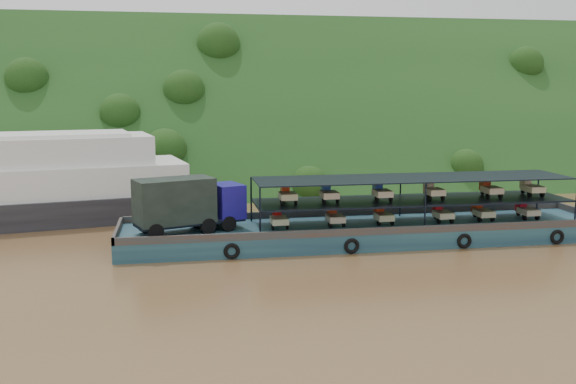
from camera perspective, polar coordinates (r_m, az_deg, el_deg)
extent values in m
plane|color=brown|center=(46.38, 3.09, -4.42)|extent=(160.00, 160.00, 0.00)
cube|color=#163714|center=(81.28, -2.66, 1.51)|extent=(140.00, 39.60, 39.60)
cube|color=#122C42|center=(46.86, 6.88, -3.58)|extent=(35.00, 7.00, 1.20)
cube|color=#592D19|center=(49.87, 5.77, -1.78)|extent=(35.00, 0.20, 0.50)
cube|color=#592D19|center=(43.51, 8.20, -3.46)|extent=(35.00, 0.20, 0.50)
cube|color=#592D19|center=(44.89, -14.91, -3.29)|extent=(0.20, 7.00, 0.50)
torus|color=black|center=(41.61, -5.03, -5.27)|extent=(1.06, 0.26, 1.06)
torus|color=black|center=(43.01, 5.69, -4.80)|extent=(1.06, 0.26, 1.06)
torus|color=black|center=(45.78, 15.40, -4.23)|extent=(1.06, 0.26, 1.06)
torus|color=black|center=(49.16, 22.81, -3.71)|extent=(1.06, 0.26, 1.06)
cylinder|color=black|center=(42.54, -11.70, -3.46)|extent=(1.14, 0.70, 1.07)
cylinder|color=black|center=(44.65, -12.57, -2.89)|extent=(1.14, 0.70, 1.07)
cylinder|color=black|center=(43.73, -7.13, -2.99)|extent=(1.14, 0.70, 1.07)
cylinder|color=black|center=(45.78, -8.18, -2.46)|extent=(1.14, 0.70, 1.07)
cylinder|color=black|center=(44.29, -5.32, -2.80)|extent=(1.14, 0.70, 1.07)
cylinder|color=black|center=(46.32, -6.45, -2.29)|extent=(1.14, 0.70, 1.07)
cube|color=black|center=(44.42, -8.70, -2.62)|extent=(7.67, 4.60, 0.21)
cube|color=navy|center=(45.21, -5.43, -0.76)|extent=(2.56, 3.03, 2.36)
cube|color=black|center=(45.50, -4.38, -0.13)|extent=(0.76, 2.05, 0.97)
cube|color=black|center=(43.78, -10.07, -0.76)|extent=(5.71, 4.11, 3.01)
cube|color=black|center=(47.54, 10.97, -0.72)|extent=(23.00, 5.00, 0.12)
cube|color=black|center=(47.29, 11.03, 1.23)|extent=(23.00, 5.00, 0.08)
cylinder|color=black|center=(42.33, -2.50, -1.80)|extent=(0.12, 0.12, 3.30)
cylinder|color=black|center=(47.21, -3.29, -0.65)|extent=(0.12, 0.12, 3.30)
cylinder|color=black|center=(45.26, 12.10, -1.28)|extent=(0.12, 0.12, 3.30)
cylinder|color=black|center=(49.85, 9.95, -0.25)|extent=(0.12, 0.12, 3.30)
cylinder|color=black|center=(50.69, 24.24, -0.77)|extent=(0.12, 0.12, 3.30)
cylinder|color=black|center=(54.83, 21.32, 0.11)|extent=(0.12, 0.12, 3.30)
cylinder|color=black|center=(46.27, -1.07, -2.59)|extent=(0.12, 0.52, 0.52)
cylinder|color=black|center=(44.46, -1.35, -3.08)|extent=(0.14, 0.52, 0.52)
cylinder|color=black|center=(44.62, -0.08, -3.04)|extent=(0.14, 0.52, 0.52)
cube|color=beige|center=(44.80, -0.78, -2.54)|extent=(1.15, 1.50, 0.44)
cube|color=red|center=(45.88, -1.02, -2.03)|extent=(0.55, 0.80, 0.80)
cube|color=red|center=(45.59, -0.98, -1.46)|extent=(0.50, 0.10, 0.10)
cylinder|color=black|center=(47.06, 3.81, -2.41)|extent=(0.12, 0.52, 0.52)
cylinder|color=black|center=(45.23, 3.74, -2.89)|extent=(0.14, 0.52, 0.52)
cylinder|color=black|center=(45.48, 4.97, -2.84)|extent=(0.14, 0.52, 0.52)
cube|color=beige|center=(45.61, 4.25, -2.35)|extent=(1.15, 1.50, 0.44)
cube|color=#A8260B|center=(46.67, 3.91, -1.86)|extent=(0.55, 0.80, 0.80)
cube|color=#A8260B|center=(46.39, 3.97, -1.30)|extent=(0.50, 0.10, 0.10)
cylinder|color=black|center=(48.03, 7.97, -2.24)|extent=(0.12, 0.52, 0.52)
cylinder|color=black|center=(46.20, 8.06, -2.70)|extent=(0.14, 0.52, 0.52)
cylinder|color=black|center=(46.52, 9.24, -2.65)|extent=(0.14, 0.52, 0.52)
cube|color=beige|center=(46.61, 8.53, -2.18)|extent=(1.15, 1.50, 0.44)
cube|color=red|center=(47.65, 8.09, -1.70)|extent=(0.55, 0.80, 0.80)
cube|color=red|center=(47.37, 8.18, -1.15)|extent=(0.50, 0.10, 0.10)
cylinder|color=black|center=(49.60, 12.96, -2.02)|extent=(0.12, 0.52, 0.52)
cylinder|color=black|center=(47.78, 13.24, -2.46)|extent=(0.14, 0.52, 0.52)
cylinder|color=black|center=(48.18, 14.34, -2.41)|extent=(0.14, 0.52, 0.52)
cube|color=beige|center=(48.23, 13.64, -1.96)|extent=(1.15, 1.50, 0.44)
cube|color=red|center=(49.23, 13.12, -1.50)|extent=(0.55, 0.80, 0.80)
cube|color=red|center=(48.96, 13.23, -0.96)|extent=(0.50, 0.10, 0.10)
cylinder|color=black|center=(50.92, 16.27, -1.87)|extent=(0.12, 0.52, 0.52)
cylinder|color=black|center=(49.12, 16.67, -2.29)|extent=(0.14, 0.52, 0.52)
cylinder|color=black|center=(49.57, 17.71, -2.24)|extent=(0.14, 0.52, 0.52)
cube|color=beige|center=(49.59, 17.03, -1.80)|extent=(1.15, 1.50, 0.44)
cube|color=red|center=(50.56, 16.45, -1.36)|extent=(0.55, 0.80, 0.80)
cube|color=red|center=(50.30, 16.57, -0.84)|extent=(0.50, 0.10, 0.10)
cylinder|color=black|center=(52.60, 19.79, -1.70)|extent=(0.12, 0.52, 0.52)
cylinder|color=black|center=(50.83, 20.30, -2.10)|extent=(0.14, 0.52, 0.52)
cylinder|color=black|center=(51.33, 21.27, -2.05)|extent=(0.14, 0.52, 0.52)
cube|color=beige|center=(51.31, 20.61, -1.63)|extent=(1.15, 1.50, 0.44)
cube|color=red|center=(52.25, 19.99, -1.20)|extent=(0.55, 0.80, 0.80)
cube|color=red|center=(52.00, 20.12, -0.70)|extent=(0.50, 0.10, 0.10)
cylinder|color=black|center=(46.05, -0.33, -0.47)|extent=(0.12, 0.52, 0.52)
cylinder|color=black|center=(44.22, -0.58, -0.88)|extent=(0.14, 0.52, 0.52)
cylinder|color=black|center=(44.39, 0.70, -0.84)|extent=(0.14, 0.52, 0.52)
cube|color=#C8C38D|center=(44.58, -0.02, -0.35)|extent=(1.15, 1.50, 0.44)
cube|color=red|center=(45.67, -0.27, 0.11)|extent=(0.55, 0.80, 0.80)
cube|color=red|center=(45.40, -0.23, 0.69)|extent=(0.50, 0.10, 0.10)
cylinder|color=black|center=(46.63, 3.28, -0.36)|extent=(0.12, 0.52, 0.52)
cylinder|color=black|center=(44.79, 3.18, -0.76)|extent=(0.14, 0.52, 0.52)
cylinder|color=black|center=(45.03, 4.42, -0.72)|extent=(0.14, 0.52, 0.52)
cube|color=beige|center=(45.19, 3.70, -0.24)|extent=(1.15, 1.50, 0.44)
cube|color=navy|center=(46.26, 3.37, 0.21)|extent=(0.55, 0.80, 0.80)
cube|color=navy|center=(45.99, 3.43, 0.79)|extent=(0.50, 0.10, 0.10)
cylinder|color=black|center=(47.67, 7.84, -0.22)|extent=(0.12, 0.52, 0.52)
cylinder|color=black|center=(45.83, 7.93, -0.61)|extent=(0.14, 0.52, 0.52)
cylinder|color=black|center=(46.15, 9.11, -0.57)|extent=(0.14, 0.52, 0.52)
cube|color=beige|center=(46.26, 8.39, -0.10)|extent=(1.15, 1.50, 0.44)
cube|color=navy|center=(47.31, 7.96, 0.34)|extent=(0.55, 0.80, 0.80)
cube|color=navy|center=(47.04, 8.05, 0.90)|extent=(0.50, 0.10, 0.10)
cylinder|color=black|center=(49.01, 12.23, -0.09)|extent=(0.12, 0.52, 0.52)
cylinder|color=black|center=(47.18, 12.49, -0.45)|extent=(0.14, 0.52, 0.52)
cylinder|color=black|center=(47.57, 13.60, -0.42)|extent=(0.14, 0.52, 0.52)
cube|color=beige|center=(47.64, 12.90, 0.04)|extent=(1.15, 1.50, 0.44)
cube|color=beige|center=(48.66, 12.38, 0.46)|extent=(0.55, 0.80, 0.80)
cube|color=beige|center=(48.40, 12.49, 1.01)|extent=(0.50, 0.10, 0.10)
cylinder|color=black|center=(50.87, 16.91, 0.06)|extent=(0.12, 0.52, 0.52)
cylinder|color=black|center=(49.06, 17.34, -0.29)|extent=(0.14, 0.52, 0.52)
cylinder|color=black|center=(49.53, 18.36, -0.26)|extent=(0.14, 0.52, 0.52)
cube|color=beige|center=(49.55, 17.68, 0.18)|extent=(1.15, 1.50, 0.44)
cube|color=#A9240B|center=(50.53, 17.09, 0.59)|extent=(0.55, 0.80, 0.80)
cube|color=#A9240B|center=(50.28, 17.22, 1.11)|extent=(0.50, 0.10, 0.10)
cylinder|color=black|center=(52.46, 20.16, 0.16)|extent=(0.12, 0.52, 0.52)
cylinder|color=black|center=(50.67, 20.69, -0.18)|extent=(0.14, 0.52, 0.52)
cylinder|color=black|center=(51.19, 21.65, -0.14)|extent=(0.14, 0.52, 0.52)
cube|color=beige|center=(51.18, 20.99, 0.28)|extent=(1.15, 1.50, 0.44)
cube|color=beige|center=(52.13, 20.36, 0.67)|extent=(0.55, 0.80, 0.80)
cube|color=beige|center=(51.89, 20.50, 1.18)|extent=(0.50, 0.10, 0.10)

